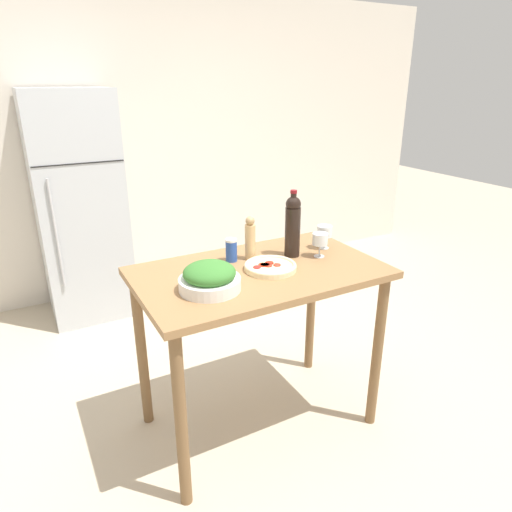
{
  "coord_description": "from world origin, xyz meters",
  "views": [
    {
      "loc": [
        -1.04,
        -1.86,
        1.86
      ],
      "look_at": [
        0.0,
        0.04,
        1.02
      ],
      "focal_mm": 32.0,
      "sensor_mm": 36.0,
      "label": 1
    }
  ],
  "objects": [
    {
      "name": "salt_canister",
      "position": [
        -0.07,
        0.17,
        1.02
      ],
      "size": [
        0.06,
        0.06,
        0.12
      ],
      "color": "#284CA3",
      "rests_on": "prep_counter"
    },
    {
      "name": "ground_plane",
      "position": [
        0.0,
        0.0,
        0.0
      ],
      "size": [
        14.0,
        14.0,
        0.0
      ],
      "primitive_type": "plane",
      "color": "#BCAD93"
    },
    {
      "name": "salad_bowl",
      "position": [
        -0.32,
        -0.1,
        1.02
      ],
      "size": [
        0.28,
        0.28,
        0.13
      ],
      "color": "white",
      "rests_on": "prep_counter"
    },
    {
      "name": "pepper_mill",
      "position": [
        0.03,
        0.15,
        1.07
      ],
      "size": [
        0.06,
        0.06,
        0.24
      ],
      "color": "tan",
      "rests_on": "prep_counter"
    },
    {
      "name": "refrigerator",
      "position": [
        -0.58,
        1.9,
        0.9
      ],
      "size": [
        0.64,
        0.63,
        1.81
      ],
      "color": "#B7BCC1",
      "rests_on": "ground_plane"
    },
    {
      "name": "prep_counter",
      "position": [
        0.0,
        0.0,
        0.82
      ],
      "size": [
        1.25,
        0.75,
        0.96
      ],
      "color": "olive",
      "rests_on": "ground_plane"
    },
    {
      "name": "wall_back",
      "position": [
        0.0,
        2.25,
        1.3
      ],
      "size": [
        6.4,
        0.06,
        2.6
      ],
      "color": "silver",
      "rests_on": "ground_plane"
    },
    {
      "name": "wine_bottle",
      "position": [
        0.25,
        0.09,
        1.13
      ],
      "size": [
        0.08,
        0.08,
        0.36
      ],
      "color": "black",
      "rests_on": "prep_counter"
    },
    {
      "name": "homemade_pizza",
      "position": [
        0.05,
        -0.03,
        0.97
      ],
      "size": [
        0.27,
        0.27,
        0.03
      ],
      "color": "beige",
      "rests_on": "prep_counter"
    },
    {
      "name": "wine_glass_near",
      "position": [
        0.37,
        -0.0,
        1.05
      ],
      "size": [
        0.08,
        0.08,
        0.13
      ],
      "color": "silver",
      "rests_on": "prep_counter"
    },
    {
      "name": "wine_glass_far",
      "position": [
        0.47,
        0.1,
        1.06
      ],
      "size": [
        0.08,
        0.08,
        0.13
      ],
      "color": "silver",
      "rests_on": "prep_counter"
    }
  ]
}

